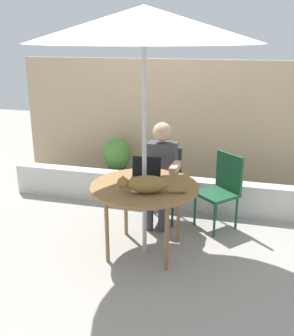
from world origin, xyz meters
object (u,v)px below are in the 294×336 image
(potted_plant_near_fence, at_px, (117,160))
(patio_umbrella, at_px, (144,24))
(patio_table, at_px, (144,190))
(person_seated, at_px, (161,168))
(chair_occupied, at_px, (163,178))
(cat, at_px, (144,185))
(chair_empty, at_px, (222,185))
(laptop, at_px, (146,173))

(potted_plant_near_fence, bearing_deg, patio_umbrella, -62.33)
(patio_table, relative_size, person_seated, 0.90)
(chair_occupied, xyz_separation_m, person_seated, (0.00, -0.16, 0.17))
(patio_table, bearing_deg, chair_occupied, 90.00)
(cat, height_order, potted_plant_near_fence, cat)
(chair_occupied, bearing_deg, chair_empty, -5.66)
(patio_umbrella, bearing_deg, patio_table, 0.00)
(person_seated, distance_m, laptop, 0.53)
(chair_empty, relative_size, potted_plant_near_fence, 1.18)
(patio_table, height_order, laptop, laptop)
(patio_table, distance_m, patio_umbrella, 1.57)
(laptop, height_order, cat, laptop)
(chair_occupied, bearing_deg, potted_plant_near_fence, 137.42)
(chair_empty, xyz_separation_m, person_seated, (-0.72, -0.09, 0.17))
(patio_umbrella, height_order, potted_plant_near_fence, patio_umbrella)
(person_seated, bearing_deg, cat, -86.69)
(chair_occupied, xyz_separation_m, potted_plant_near_fence, (-0.88, 0.81, -0.08))
(person_seated, bearing_deg, chair_empty, 6.83)
(cat, bearing_deg, patio_table, 105.29)
(person_seated, bearing_deg, chair_occupied, 90.00)
(chair_empty, bearing_deg, chair_occupied, 174.34)
(laptop, distance_m, potted_plant_near_fence, 1.75)
(patio_umbrella, bearing_deg, cat, -74.71)
(potted_plant_near_fence, bearing_deg, cat, -63.49)
(patio_table, relative_size, laptop, 3.35)
(patio_table, height_order, person_seated, person_seated)
(patio_umbrella, xyz_separation_m, chair_occupied, (0.00, 0.87, -1.74))
(chair_empty, bearing_deg, potted_plant_near_fence, 151.12)
(patio_table, bearing_deg, laptop, 100.95)
(chair_occupied, height_order, laptop, laptop)
(chair_occupied, xyz_separation_m, cat, (0.05, -1.07, 0.31))
(patio_umbrella, height_order, cat, patio_umbrella)
(laptop, bearing_deg, person_seated, 85.74)
(chair_empty, xyz_separation_m, cat, (-0.66, -0.99, 0.31))
(chair_occupied, relative_size, person_seated, 0.72)
(chair_empty, height_order, laptop, laptop)
(chair_empty, height_order, potted_plant_near_fence, chair_empty)
(patio_table, height_order, patio_umbrella, patio_umbrella)
(patio_table, relative_size, patio_umbrella, 0.45)
(laptop, bearing_deg, chair_occupied, 86.73)
(patio_table, distance_m, cat, 0.24)
(person_seated, xyz_separation_m, potted_plant_near_fence, (-0.88, 0.97, -0.26))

